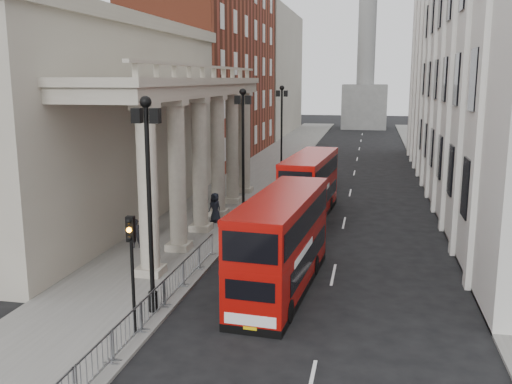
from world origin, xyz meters
The scene contains 19 objects.
ground centered at (0.00, 0.00, 0.00)m, with size 260.00×260.00×0.00m, color black.
sidewalk_west centered at (-3.00, 30.00, 0.06)m, with size 6.00×140.00×0.12m, color slate.
sidewalk_east centered at (13.50, 30.00, 0.06)m, with size 3.00×140.00×0.12m, color slate.
kerb centered at (-0.05, 30.00, 0.07)m, with size 0.20×140.00×0.14m, color slate.
portico_building centered at (-10.50, 18.00, 6.00)m, with size 9.00×28.00×12.00m, color #9E9584.
brick_building centered at (-10.50, 48.00, 11.00)m, with size 9.00×32.00×22.00m, color maroon.
west_building_far centered at (-10.50, 80.00, 10.00)m, with size 9.00×30.00×20.00m, color #9E9584.
east_building centered at (16.00, 32.00, 12.50)m, with size 8.00×55.00×25.00m, color beige.
monument_column centered at (6.00, 92.00, 15.98)m, with size 8.00×8.00×54.20m.
lamp_post_south centered at (-0.60, 4.00, 4.91)m, with size 1.05×0.44×8.32m.
lamp_post_mid centered at (-0.60, 20.00, 4.91)m, with size 1.05×0.44×8.32m.
lamp_post_north centered at (-0.60, 36.00, 4.91)m, with size 1.05×0.44×8.32m.
traffic_light centered at (-0.50, 1.98, 3.11)m, with size 0.28×0.33×4.30m.
crowd_barriers centered at (-0.35, 2.23, 0.67)m, with size 0.50×18.75×1.10m.
bus_near centered at (3.89, 7.65, 2.19)m, with size 3.09×9.85×4.19m.
bus_far centered at (3.63, 21.29, 2.16)m, with size 3.05×9.72×4.13m.
pedestrian_a centered at (-4.65, 11.91, 0.90)m, with size 0.57×0.37×1.56m, color black.
pedestrian_b centered at (-4.67, 14.05, 0.98)m, with size 0.84×0.65×1.72m, color black.
pedestrian_c centered at (-2.02, 18.17, 1.05)m, with size 0.91×0.59×1.87m, color black.
Camera 1 is at (7.51, -15.73, 9.05)m, focal length 40.00 mm.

